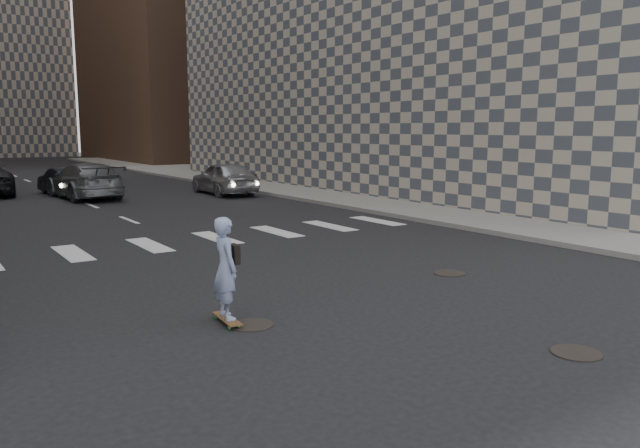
{
  "coord_description": "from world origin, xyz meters",
  "views": [
    {
      "loc": [
        -6.52,
        -7.43,
        3.14
      ],
      "look_at": [
        0.22,
        2.51,
        1.3
      ],
      "focal_mm": 35.0,
      "sensor_mm": 36.0,
      "label": 1
    }
  ],
  "objects_px": {
    "traffic_car_d": "(224,178)",
    "traffic_car_e": "(65,181)",
    "skateboarder": "(226,268)",
    "traffic_car_b": "(85,181)"
  },
  "relations": [
    {
      "from": "skateboarder",
      "to": "traffic_car_e",
      "type": "height_order",
      "value": "skateboarder"
    },
    {
      "from": "skateboarder",
      "to": "traffic_car_e",
      "type": "xyz_separation_m",
      "value": [
        2.33,
        22.48,
        -0.26
      ]
    },
    {
      "from": "traffic_car_d",
      "to": "traffic_car_e",
      "type": "distance_m",
      "value": 7.59
    },
    {
      "from": "traffic_car_b",
      "to": "traffic_car_e",
      "type": "height_order",
      "value": "traffic_car_b"
    },
    {
      "from": "traffic_car_d",
      "to": "traffic_car_e",
      "type": "height_order",
      "value": "traffic_car_d"
    },
    {
      "from": "skateboarder",
      "to": "traffic_car_e",
      "type": "relative_size",
      "value": 0.44
    },
    {
      "from": "skateboarder",
      "to": "traffic_car_b",
      "type": "bearing_deg",
      "value": 88.06
    },
    {
      "from": "traffic_car_b",
      "to": "traffic_car_d",
      "type": "bearing_deg",
      "value": 157.92
    },
    {
      "from": "skateboarder",
      "to": "traffic_car_b",
      "type": "xyz_separation_m",
      "value": [
        2.77,
        20.48,
        -0.12
      ]
    },
    {
      "from": "skateboarder",
      "to": "traffic_car_d",
      "type": "distance_m",
      "value": 20.45
    }
  ]
}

